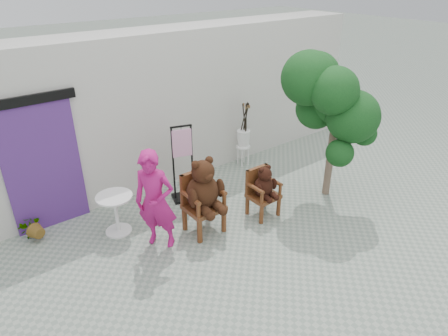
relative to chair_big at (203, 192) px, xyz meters
The scene contains 11 objects.
ground_plane 1.52m from the chair_big, 37.79° to the right, with size 60.00×60.00×0.00m, color gray.
back_wall 2.62m from the chair_big, 65.44° to the left, with size 9.00×1.00×3.00m, color beige.
doorway 2.67m from the chair_big, 137.88° to the left, with size 1.40×0.11×2.33m.
chair_big is the anchor object (origin of this frame).
chair_small 1.16m from the chair_big, 12.17° to the right, with size 0.50×0.52×0.98m.
person 0.86m from the chair_big, behind, with size 0.64×0.42×1.75m, color #AF156A.
cafe_table 1.49m from the chair_big, 144.11° to the left, with size 0.60×0.60×0.70m.
display_stand 1.13m from the chair_big, 74.80° to the left, with size 0.54×0.47×1.51m.
stool_bucket 2.66m from the chair_big, 35.32° to the left, with size 0.32×0.32×1.45m.
tree 2.72m from the chair_big, 11.04° to the right, with size 1.39×1.62×2.81m.
potted_plant 2.86m from the chair_big, 146.82° to the left, with size 0.40×0.34×0.44m, color black.
Camera 1 is at (-4.22, -3.84, 4.06)m, focal length 32.00 mm.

